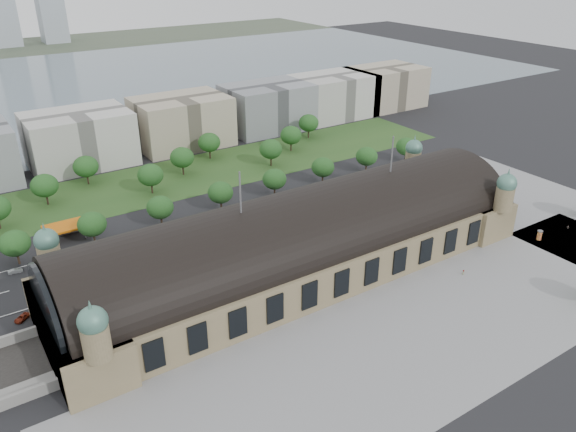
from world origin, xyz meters
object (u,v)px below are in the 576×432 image
petrol_station (67,227)px  pedestrian_0 (463,272)px  advertising_column (539,235)px  traffic_car_3 (136,252)px  traffic_car_1 (15,271)px  bus_west (241,238)px  parked_car_3 (89,289)px  parked_car_4 (190,259)px  pedestrian_2 (568,227)px  traffic_car_6 (401,192)px  parked_car_5 (152,271)px  parked_car_6 (195,257)px  parked_car_0 (112,290)px  bus_east (341,206)px  parked_car_2 (101,291)px  bus_mid (268,229)px  parked_car_1 (22,318)px  traffic_car_2 (59,287)px

petrol_station → pedestrian_0: (94.61, -94.55, -2.16)m
advertising_column → traffic_car_3: bearing=150.7°
traffic_car_1 → bus_west: (67.95, -20.74, 0.85)m
parked_car_3 → traffic_car_3: bearing=88.2°
parked_car_4 → pedestrian_2: bearing=32.6°
bus_west → traffic_car_6: bearing=-88.8°
parked_car_5 → bus_west: bus_west is taller
traffic_car_6 → advertising_column: (11.72, -55.38, 1.10)m
parked_car_5 → advertising_column: bearing=35.3°
petrol_station → parked_car_3: bearing=-95.9°
traffic_car_1 → parked_car_6: size_ratio=0.76×
parked_car_0 → bus_west: bearing=73.5°
parked_car_0 → bus_east: bearing=70.7°
traffic_car_1 → parked_car_2: bearing=-138.3°
parked_car_0 → parked_car_4: bearing=74.7°
parked_car_6 → pedestrian_2: 131.39m
traffic_car_1 → bus_mid: bearing=-99.3°
parked_car_2 → bus_east: size_ratio=0.38×
parked_car_0 → advertising_column: (132.48, -49.34, 1.09)m
bus_mid → parked_car_0: bearing=93.4°
parked_car_5 → bus_east: size_ratio=0.47×
traffic_car_6 → parked_car_5: parked_car_5 is taller
petrol_station → bus_west: size_ratio=1.26×
bus_mid → pedestrian_0: size_ratio=7.66×
parked_car_0 → petrol_station: bearing=158.0°
parked_car_3 → bus_east: bus_east is taller
traffic_car_3 → parked_car_3: traffic_car_3 is taller
parked_car_3 → parked_car_1: bearing=-114.8°
pedestrian_0 → parked_car_0: bearing=131.0°
petrol_station → pedestrian_0: bearing=-45.0°
pedestrian_2 → traffic_car_6: bearing=-7.6°
bus_mid → bus_east: 33.53m
parked_car_2 → parked_car_5: 16.83m
parked_car_6 → bus_mid: (28.78, 2.00, 0.89)m
traffic_car_3 → bus_east: bearing=-92.6°
traffic_car_6 → bus_mid: (-63.46, -0.04, 0.96)m
traffic_car_1 → parked_car_3: traffic_car_1 is taller
parked_car_4 → bus_east: bus_east is taller
parked_car_2 → petrol_station: bearing=145.9°
traffic_car_3 → bus_mid: size_ratio=0.45×
bus_west → advertising_column: (86.10, -55.34, 0.29)m
parked_car_2 → bus_mid: 60.38m
traffic_car_2 → parked_car_0: parked_car_0 is taller
traffic_car_6 → bus_mid: bearing=-97.0°
parked_car_6 → bus_west: bearing=71.9°
parked_car_0 → parked_car_6: size_ratio=0.82×
traffic_car_1 → parked_car_3: 27.80m
pedestrian_2 → parked_car_4: bearing=32.4°
petrol_station → bus_east: (92.23, -37.06, -1.21)m
traffic_car_6 → bus_east: size_ratio=0.42×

